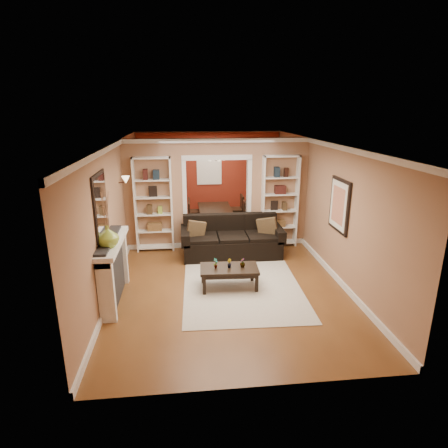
{
  "coord_description": "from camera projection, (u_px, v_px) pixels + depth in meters",
  "views": [
    {
      "loc": [
        -0.81,
        -7.84,
        3.35
      ],
      "look_at": [
        -0.04,
        -0.8,
        1.18
      ],
      "focal_mm": 30.0,
      "sensor_mm": 36.0,
      "label": 1
    }
  ],
  "objects": [
    {
      "name": "dining_window",
      "position": [
        209.0,
        169.0,
        11.8
      ],
      "size": [
        0.78,
        0.03,
        0.98
      ],
      "primitive_type": "cube",
      "color": "#8CA5CC",
      "rests_on": "wall_back"
    },
    {
      "name": "dining_chair_ne",
      "position": [
        236.0,
        216.0,
        10.67
      ],
      "size": [
        0.58,
        0.58,
        0.89
      ],
      "primitive_type": "cube",
      "rotation": [
        0.0,
        0.0,
        -1.15
      ],
      "color": "black",
      "rests_on": "floor"
    },
    {
      "name": "dining_table",
      "position": [
        216.0,
        218.0,
        10.94
      ],
      "size": [
        1.69,
        0.94,
        0.59
      ],
      "primitive_type": "imported",
      "rotation": [
        0.0,
        0.0,
        1.57
      ],
      "color": "black",
      "rests_on": "floor"
    },
    {
      "name": "bookshelf_right",
      "position": [
        280.0,
        202.0,
        9.32
      ],
      "size": [
        0.9,
        0.3,
        2.3
      ],
      "primitive_type": "cube",
      "color": "white",
      "rests_on": "floor"
    },
    {
      "name": "wall_front",
      "position": [
        258.0,
        290.0,
        4.32
      ],
      "size": [
        8.0,
        0.0,
        8.0
      ],
      "primitive_type": "plane",
      "rotation": [
        -1.57,
        0.0,
        0.0
      ],
      "color": "#A57757",
      "rests_on": "ground"
    },
    {
      "name": "framed_art",
      "position": [
        339.0,
        205.0,
        7.34
      ],
      "size": [
        0.04,
        0.85,
        1.05
      ],
      "primitive_type": "cube",
      "color": "black",
      "rests_on": "wall_right"
    },
    {
      "name": "wall_sconce",
      "position": [
        123.0,
        181.0,
        8.28
      ],
      "size": [
        0.18,
        0.18,
        0.22
      ],
      "primitive_type": "cube",
      "color": "#FFE0A5",
      "rests_on": "wall_left"
    },
    {
      "name": "wall_back",
      "position": [
        209.0,
        175.0,
        11.93
      ],
      "size": [
        8.0,
        0.0,
        8.0
      ],
      "primitive_type": "plane",
      "rotation": [
        1.57,
        0.0,
        0.0
      ],
      "color": "#A57757",
      "rests_on": "ground"
    },
    {
      "name": "ceiling",
      "position": [
        222.0,
        142.0,
        7.73
      ],
      "size": [
        8.0,
        8.0,
        0.0
      ],
      "primitive_type": "plane",
      "rotation": [
        3.14,
        0.0,
        0.0
      ],
      "color": "white",
      "rests_on": "ground"
    },
    {
      "name": "area_rug",
      "position": [
        241.0,
        284.0,
        7.49
      ],
      "size": [
        2.37,
        3.25,
        0.01
      ],
      "primitive_type": "cube",
      "rotation": [
        0.0,
        0.0,
        -0.03
      ],
      "color": "beige",
      "rests_on": "floor"
    },
    {
      "name": "dining_chair_nw",
      "position": [
        198.0,
        217.0,
        10.55
      ],
      "size": [
        0.57,
        0.57,
        0.9
      ],
      "primitive_type": "cube",
      "rotation": [
        0.0,
        0.0,
        1.23
      ],
      "color": "black",
      "rests_on": "floor"
    },
    {
      "name": "dining_chair_se",
      "position": [
        234.0,
        210.0,
        11.23
      ],
      "size": [
        0.61,
        0.61,
        0.93
      ],
      "primitive_type": "cube",
      "rotation": [
        0.0,
        0.0,
        -1.99
      ],
      "color": "black",
      "rests_on": "floor"
    },
    {
      "name": "pillow_right",
      "position": [
        267.0,
        227.0,
        8.85
      ],
      "size": [
        0.47,
        0.31,
        0.46
      ],
      "primitive_type": "cube",
      "rotation": [
        0.0,
        0.0,
        -0.44
      ],
      "color": "brown",
      "rests_on": "sofa"
    },
    {
      "name": "plant_left",
      "position": [
        216.0,
        263.0,
        7.17
      ],
      "size": [
        0.12,
        0.13,
        0.21
      ],
      "primitive_type": "imported",
      "rotation": [
        0.0,
        0.0,
        1.04
      ],
      "color": "#336626",
      "rests_on": "coffee_table"
    },
    {
      "name": "mirror",
      "position": [
        100.0,
        205.0,
        6.34
      ],
      "size": [
        0.03,
        0.95,
        1.1
      ],
      "primitive_type": "cube",
      "color": "silver",
      "rests_on": "wall_left"
    },
    {
      "name": "floor",
      "position": [
        222.0,
        263.0,
        8.52
      ],
      "size": [
        8.0,
        8.0,
        0.0
      ],
      "primitive_type": "plane",
      "color": "brown",
      "rests_on": "ground"
    },
    {
      "name": "wall_left",
      "position": [
        116.0,
        208.0,
        7.89
      ],
      "size": [
        0.0,
        8.0,
        8.0
      ],
      "primitive_type": "plane",
      "rotation": [
        1.57,
        0.0,
        1.57
      ],
      "color": "#A57757",
      "rests_on": "ground"
    },
    {
      "name": "red_back_panel",
      "position": [
        209.0,
        176.0,
        11.91
      ],
      "size": [
        4.44,
        0.04,
        2.64
      ],
      "primitive_type": "cube",
      "color": "maroon",
      "rests_on": "floor"
    },
    {
      "name": "dining_chair_sw",
      "position": [
        197.0,
        212.0,
        11.13
      ],
      "size": [
        0.48,
        0.48,
        0.86
      ],
      "primitive_type": "cube",
      "rotation": [
        0.0,
        0.0,
        1.71
      ],
      "color": "black",
      "rests_on": "floor"
    },
    {
      "name": "fireplace",
      "position": [
        115.0,
        271.0,
        6.71
      ],
      "size": [
        0.32,
        1.7,
        1.16
      ],
      "primitive_type": "cube",
      "color": "white",
      "rests_on": "floor"
    },
    {
      "name": "partition_wall",
      "position": [
        217.0,
        194.0,
        9.26
      ],
      "size": [
        4.5,
        0.15,
        2.7
      ],
      "primitive_type": "cube",
      "color": "#A57757",
      "rests_on": "floor"
    },
    {
      "name": "chandelier",
      "position": [
        212.0,
        159.0,
        10.49
      ],
      "size": [
        0.5,
        0.5,
        0.3
      ],
      "primitive_type": "cube",
      "color": "#351E18",
      "rests_on": "ceiling"
    },
    {
      "name": "wall_right",
      "position": [
        322.0,
        203.0,
        8.36
      ],
      "size": [
        0.0,
        8.0,
        8.0
      ],
      "primitive_type": "plane",
      "rotation": [
        1.57,
        0.0,
        -1.57
      ],
      "color": "#A57757",
      "rests_on": "ground"
    },
    {
      "name": "vase",
      "position": [
        108.0,
        236.0,
        6.18
      ],
      "size": [
        0.38,
        0.38,
        0.37
      ],
      "primitive_type": "imported",
      "rotation": [
        0.0,
        0.0,
        -0.08
      ],
      "color": "#8EB038",
      "rests_on": "fireplace"
    },
    {
      "name": "plant_center",
      "position": [
        229.0,
        263.0,
        7.21
      ],
      "size": [
        0.1,
        0.11,
        0.17
      ],
      "primitive_type": "imported",
      "rotation": [
        0.0,
        0.0,
        1.78
      ],
      "color": "#336626",
      "rests_on": "coffee_table"
    },
    {
      "name": "bookshelf_left",
      "position": [
        154.0,
        205.0,
        9.0
      ],
      "size": [
        0.9,
        0.3,
        2.3
      ],
      "primitive_type": "cube",
      "color": "white",
      "rests_on": "floor"
    },
    {
      "name": "coffee_table",
      "position": [
        229.0,
        278.0,
        7.29
      ],
      "size": [
        1.15,
        0.66,
        0.42
      ],
      "primitive_type": "cube",
      "rotation": [
        0.0,
        0.0,
        -0.05
      ],
      "color": "black",
      "rests_on": "floor"
    },
    {
      "name": "pillow_left",
      "position": [
        196.0,
        230.0,
        8.68
      ],
      "size": [
        0.43,
        0.2,
        0.42
      ],
      "primitive_type": "cube",
      "rotation": [
        0.0,
        0.0,
        0.19
      ],
      "color": "brown",
      "rests_on": "sofa"
    },
    {
      "name": "plant_right",
      "position": [
        243.0,
        263.0,
        7.23
      ],
      "size": [
        0.12,
        0.12,
        0.18
      ],
      "primitive_type": "imported",
      "rotation": [
        0.0,
        0.0,
        4.5
      ],
      "color": "#336626",
      "rests_on": "coffee_table"
    },
    {
      "name": "sofa",
      "position": [
        232.0,
        237.0,
        8.84
      ],
      "size": [
        2.38,
        1.03,
        0.93
      ],
      "primitive_type": "cube",
      "color": "black",
      "rests_on": "floor"
    }
  ]
}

